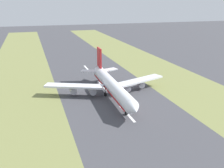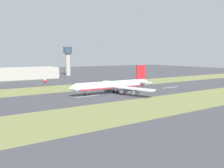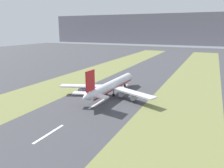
{
  "view_description": "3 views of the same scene",
  "coord_description": "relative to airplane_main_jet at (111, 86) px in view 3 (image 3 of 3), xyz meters",
  "views": [
    {
      "loc": [
        36.49,
        116.3,
        45.81
      ],
      "look_at": [
        0.38,
        1.08,
        7.0
      ],
      "focal_mm": 42.0,
      "sensor_mm": 36.0,
      "label": 1
    },
    {
      "loc": [
        -133.1,
        84.05,
        27.06
      ],
      "look_at": [
        0.38,
        1.08,
        7.0
      ],
      "focal_mm": 35.0,
      "sensor_mm": 36.0,
      "label": 2
    },
    {
      "loc": [
        57.21,
        -121.52,
        41.42
      ],
      "look_at": [
        0.38,
        1.08,
        7.0
      ],
      "focal_mm": 35.0,
      "sensor_mm": 36.0,
      "label": 3
    }
  ],
  "objects": [
    {
      "name": "mountain_ridge",
      "position": [
        -0.34,
        520.83,
        33.5
      ],
      "size": [
        800.0,
        120.0,
        79.04
      ],
      "primitive_type": "cube",
      "color": "gray",
      "rests_on": "ground"
    },
    {
      "name": "ground_plane",
      "position": [
        -0.34,
        0.83,
        -6.02
      ],
      "size": [
        800.0,
        800.0,
        0.0
      ],
      "primitive_type": "plane",
      "color": "#424247"
    },
    {
      "name": "centreline_dash_mid",
      "position": [
        -0.34,
        -18.1,
        -6.01
      ],
      "size": [
        1.2,
        18.0,
        0.01
      ],
      "primitive_type": "cube",
      "color": "silver",
      "rests_on": "ground"
    },
    {
      "name": "centreline_dash_far",
      "position": [
        -0.34,
        21.9,
        -6.01
      ],
      "size": [
        1.2,
        18.0,
        0.01
      ],
      "primitive_type": "cube",
      "color": "silver",
      "rests_on": "ground"
    },
    {
      "name": "airplane_main_jet",
      "position": [
        0.0,
        0.0,
        0.0
      ],
      "size": [
        64.12,
        67.11,
        20.2
      ],
      "color": "silver",
      "rests_on": "ground"
    },
    {
      "name": "grass_median_west",
      "position": [
        -45.34,
        0.83,
        -6.02
      ],
      "size": [
        40.0,
        600.0,
        0.01
      ],
      "primitive_type": "cube",
      "color": "olive",
      "rests_on": "ground"
    },
    {
      "name": "grass_median_east",
      "position": [
        44.66,
        0.83,
        -6.02
      ],
      "size": [
        40.0,
        600.0,
        0.01
      ],
      "primitive_type": "cube",
      "color": "olive",
      "rests_on": "ground"
    },
    {
      "name": "centreline_dash_near",
      "position": [
        -0.34,
        -58.1,
        -6.01
      ],
      "size": [
        1.2,
        18.0,
        0.01
      ],
      "primitive_type": "cube",
      "color": "silver",
      "rests_on": "ground"
    }
  ]
}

